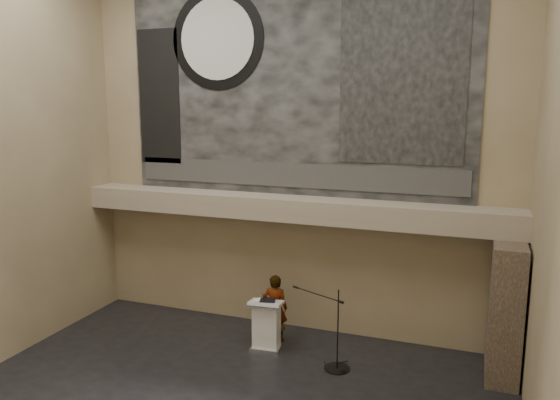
% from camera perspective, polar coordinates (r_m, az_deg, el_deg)
% --- Properties ---
extents(wall_back, '(10.00, 0.02, 8.50)m').
position_cam_1_polar(wall_back, '(12.40, 1.29, 5.41)').
color(wall_back, '#826E52').
rests_on(wall_back, floor).
extents(wall_front, '(10.00, 0.02, 8.50)m').
position_cam_1_polar(wall_front, '(5.56, -26.73, -1.93)').
color(wall_front, '#826E52').
rests_on(wall_front, floor).
extents(soffit, '(10.00, 0.80, 0.50)m').
position_cam_1_polar(soffit, '(12.21, 0.65, -0.84)').
color(soffit, gray).
rests_on(soffit, wall_back).
extents(sprinkler_left, '(0.04, 0.04, 0.06)m').
position_cam_1_polar(sprinkler_left, '(12.84, -6.17, -1.61)').
color(sprinkler_left, '#B2893D').
rests_on(sprinkler_left, soffit).
extents(sprinkler_right, '(0.04, 0.04, 0.06)m').
position_cam_1_polar(sprinkler_right, '(11.73, 9.35, -2.84)').
color(sprinkler_right, '#B2893D').
rests_on(sprinkler_right, soffit).
extents(banner, '(8.00, 0.05, 5.00)m').
position_cam_1_polar(banner, '(12.33, 1.27, 12.12)').
color(banner, black).
rests_on(banner, wall_back).
extents(banner_text_strip, '(7.76, 0.02, 0.55)m').
position_cam_1_polar(banner_text_strip, '(12.40, 1.17, 2.62)').
color(banner_text_strip, '#2F2F2F').
rests_on(banner_text_strip, banner).
extents(banner_clock_rim, '(2.30, 0.02, 2.30)m').
position_cam_1_polar(banner_clock_rim, '(13.06, -6.58, 16.36)').
color(banner_clock_rim, black).
rests_on(banner_clock_rim, banner).
extents(banner_clock_face, '(1.84, 0.02, 1.84)m').
position_cam_1_polar(banner_clock_face, '(13.04, -6.62, 16.37)').
color(banner_clock_face, silver).
rests_on(banner_clock_face, banner).
extents(banner_building_print, '(2.60, 0.02, 3.60)m').
position_cam_1_polar(banner_building_print, '(11.73, 12.63, 12.46)').
color(banner_building_print, black).
rests_on(banner_building_print, banner).
extents(banner_brick_print, '(1.10, 0.02, 3.20)m').
position_cam_1_polar(banner_brick_print, '(13.78, -12.51, 10.46)').
color(banner_brick_print, black).
rests_on(banner_brick_print, banner).
extents(stone_pier, '(0.60, 1.40, 2.70)m').
position_cam_1_polar(stone_pier, '(11.55, 22.49, -10.57)').
color(stone_pier, '#403227').
rests_on(stone_pier, floor).
extents(lectern, '(0.74, 0.56, 1.13)m').
position_cam_1_polar(lectern, '(12.05, -1.43, -12.94)').
color(lectern, silver).
rests_on(lectern, floor).
extents(binder, '(0.38, 0.33, 0.04)m').
position_cam_1_polar(binder, '(11.82, -1.32, -10.48)').
color(binder, black).
rests_on(binder, lectern).
extents(papers, '(0.26, 0.31, 0.00)m').
position_cam_1_polar(papers, '(11.91, -2.22, -10.40)').
color(papers, white).
rests_on(papers, lectern).
extents(speaker_person, '(0.61, 0.45, 1.54)m').
position_cam_1_polar(speaker_person, '(12.38, -0.51, -11.22)').
color(speaker_person, beige).
rests_on(speaker_person, floor).
extents(mic_stand, '(1.37, 0.77, 1.67)m').
position_cam_1_polar(mic_stand, '(11.46, 5.83, -16.00)').
color(mic_stand, black).
rests_on(mic_stand, floor).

